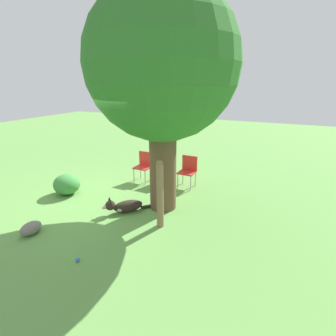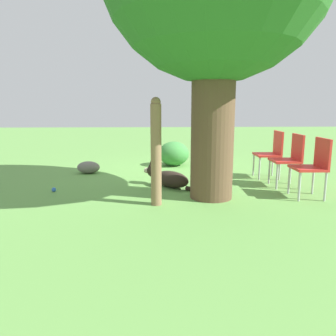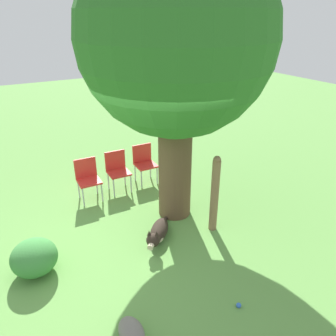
# 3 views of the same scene
# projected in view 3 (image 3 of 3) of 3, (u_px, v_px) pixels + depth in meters

# --- Properties ---
(ground_plane) EXTENTS (30.00, 30.00, 0.00)m
(ground_plane) POSITION_uv_depth(u_px,v_px,m) (121.00, 236.00, 5.64)
(ground_plane) COLOR #609947
(oak_tree) EXTENTS (3.10, 3.10, 4.69)m
(oak_tree) POSITION_uv_depth(u_px,v_px,m) (176.00, 42.00, 5.00)
(oak_tree) COLOR brown
(oak_tree) RESTS_ON ground_plane
(dog) EXTENTS (0.92, 0.85, 0.41)m
(dog) POSITION_uv_depth(u_px,v_px,m) (158.00, 233.00, 5.50)
(dog) COLOR #2D231C
(dog) RESTS_ON ground_plane
(fence_post) EXTENTS (0.14, 0.14, 1.41)m
(fence_post) POSITION_uv_depth(u_px,v_px,m) (215.00, 194.00, 5.55)
(fence_post) COLOR #846647
(fence_post) RESTS_ON ground_plane
(red_chair_0) EXTENTS (0.43, 0.45, 0.86)m
(red_chair_0) POSITION_uv_depth(u_px,v_px,m) (88.00, 177.00, 6.60)
(red_chair_0) COLOR red
(red_chair_0) RESTS_ON ground_plane
(red_chair_1) EXTENTS (0.43, 0.45, 0.86)m
(red_chair_1) POSITION_uv_depth(u_px,v_px,m) (117.00, 168.00, 6.94)
(red_chair_1) COLOR red
(red_chair_1) RESTS_ON ground_plane
(red_chair_2) EXTENTS (0.43, 0.45, 0.86)m
(red_chair_2) POSITION_uv_depth(u_px,v_px,m) (144.00, 161.00, 7.29)
(red_chair_2) COLOR red
(red_chair_2) RESTS_ON ground_plane
(tennis_ball) EXTENTS (0.07, 0.07, 0.07)m
(tennis_ball) POSITION_uv_depth(u_px,v_px,m) (239.00, 305.00, 4.28)
(tennis_ball) COLOR blue
(tennis_ball) RESTS_ON ground_plane
(garden_rock) EXTENTS (0.44, 0.28, 0.24)m
(garden_rock) POSITION_uv_depth(u_px,v_px,m) (131.00, 332.00, 3.82)
(garden_rock) COLOR slate
(garden_rock) RESTS_ON ground_plane
(low_shrub) EXTENTS (0.67, 0.67, 0.53)m
(low_shrub) POSITION_uv_depth(u_px,v_px,m) (34.00, 257.00, 4.77)
(low_shrub) COLOR #3D843D
(low_shrub) RESTS_ON ground_plane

